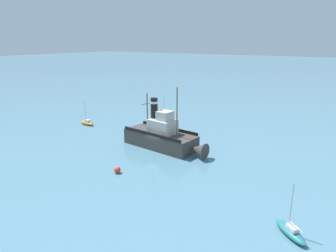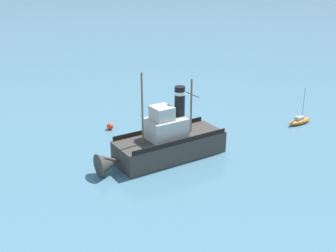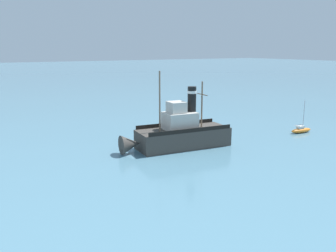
% 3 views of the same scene
% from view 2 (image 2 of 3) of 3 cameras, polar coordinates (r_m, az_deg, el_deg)
% --- Properties ---
extents(ground_plane, '(600.00, 600.00, 0.00)m').
position_cam_2_polar(ground_plane, '(47.01, -1.14, -3.67)').
color(ground_plane, teal).
extents(old_tugboat, '(5.62, 14.67, 9.90)m').
position_cam_2_polar(old_tugboat, '(44.98, -0.38, -2.30)').
color(old_tugboat, '#423D38').
rests_on(old_tugboat, ground).
extents(sailboat_orange, '(1.40, 3.88, 4.90)m').
position_cam_2_polar(sailboat_orange, '(57.86, 17.44, 0.68)').
color(sailboat_orange, orange).
rests_on(sailboat_orange, ground).
extents(mooring_buoy, '(0.85, 0.85, 0.85)m').
position_cam_2_polar(mooring_buoy, '(53.83, -7.86, -0.05)').
color(mooring_buoy, red).
rests_on(mooring_buoy, ground).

